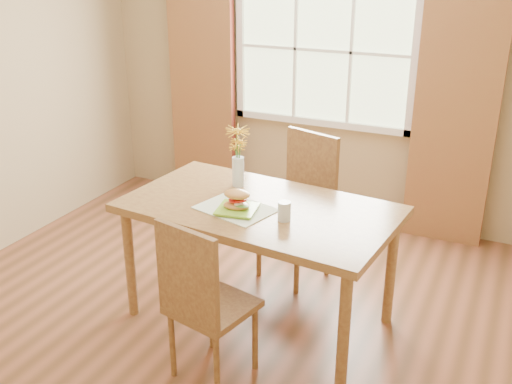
{
  "coord_description": "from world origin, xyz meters",
  "views": [
    {
      "loc": [
        1.66,
        -3.07,
        2.32
      ],
      "look_at": [
        0.24,
        -0.01,
        0.93
      ],
      "focal_mm": 42.0,
      "sensor_mm": 36.0,
      "label": 1
    }
  ],
  "objects": [
    {
      "name": "chair_far",
      "position": [
        0.27,
        0.75,
        0.6
      ],
      "size": [
        0.57,
        0.57,
        1.09
      ],
      "rotation": [
        0.0,
        0.0,
        -0.32
      ],
      "color": "olive",
      "rests_on": "room"
    },
    {
      "name": "croissant_sandwich",
      "position": [
        0.15,
        -0.1,
        0.9
      ],
      "size": [
        0.18,
        0.13,
        0.13
      ],
      "rotation": [
        0.0,
        0.0,
        0.12
      ],
      "color": "#D48D48",
      "rests_on": "plate"
    },
    {
      "name": "window",
      "position": [
        0.0,
        1.87,
        1.5
      ],
      "size": [
        1.62,
        0.06,
        1.32
      ],
      "color": "beige",
      "rests_on": "room"
    },
    {
      "name": "placemat",
      "position": [
        0.13,
        -0.07,
        0.82
      ],
      "size": [
        0.52,
        0.44,
        0.01
      ],
      "primitive_type": "cube",
      "rotation": [
        0.0,
        0.0,
        -0.26
      ],
      "color": "beige",
      "rests_on": "dining_table"
    },
    {
      "name": "flower_vase",
      "position": [
        -0.03,
        0.29,
        1.07
      ],
      "size": [
        0.17,
        0.17,
        0.42
      ],
      "color": "silver",
      "rests_on": "dining_table"
    },
    {
      "name": "room",
      "position": [
        0.0,
        0.0,
        1.35
      ],
      "size": [
        4.24,
        3.84,
        2.74
      ],
      "color": "brown",
      "rests_on": "ground"
    },
    {
      "name": "dining_table",
      "position": [
        0.24,
        0.04,
        0.74
      ],
      "size": [
        1.77,
        1.11,
        0.82
      ],
      "rotation": [
        0.0,
        0.0,
        -0.1
      ],
      "color": "olive",
      "rests_on": "room"
    },
    {
      "name": "curtain_left",
      "position": [
        -1.15,
        1.78,
        1.1
      ],
      "size": [
        0.65,
        0.08,
        2.2
      ],
      "primitive_type": "cube",
      "color": "maroon",
      "rests_on": "room"
    },
    {
      "name": "water_glass",
      "position": [
        0.46,
        -0.09,
        0.88
      ],
      "size": [
        0.08,
        0.08,
        0.12
      ],
      "color": "silver",
      "rests_on": "dining_table"
    },
    {
      "name": "chair_near",
      "position": [
        0.22,
        -0.66,
        0.55
      ],
      "size": [
        0.5,
        0.5,
        1.0
      ],
      "rotation": [
        0.0,
        0.0,
        -0.22
      ],
      "color": "olive",
      "rests_on": "room"
    },
    {
      "name": "curtain_right",
      "position": [
        1.15,
        1.78,
        1.1
      ],
      "size": [
        0.65,
        0.08,
        2.2
      ],
      "primitive_type": "cube",
      "color": "maroon",
      "rests_on": "room"
    },
    {
      "name": "plate",
      "position": [
        0.16,
        -0.1,
        0.83
      ],
      "size": [
        0.27,
        0.27,
        0.01
      ],
      "primitive_type": "cube",
      "rotation": [
        0.0,
        0.0,
        0.18
      ],
      "color": "#81BE2F",
      "rests_on": "placemat"
    }
  ]
}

